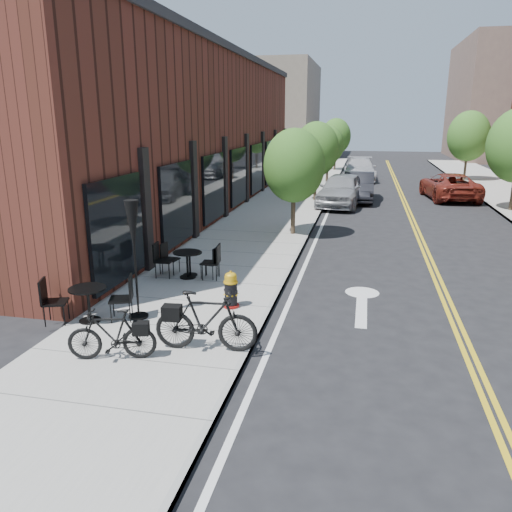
# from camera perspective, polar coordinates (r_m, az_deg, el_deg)

# --- Properties ---
(ground) EXTENTS (120.00, 120.00, 0.00)m
(ground) POSITION_cam_1_polar(r_m,az_deg,el_deg) (10.06, 0.19, -9.56)
(ground) COLOR black
(ground) RESTS_ON ground
(sidewalk_near) EXTENTS (4.00, 70.00, 0.12)m
(sidewalk_near) POSITION_cam_1_polar(r_m,az_deg,el_deg) (19.76, 0.60, 3.25)
(sidewalk_near) COLOR #9E9B93
(sidewalk_near) RESTS_ON ground
(building_near) EXTENTS (5.00, 28.00, 7.00)m
(building_near) POSITION_cam_1_polar(r_m,az_deg,el_deg) (24.41, -8.08, 13.60)
(building_near) COLOR #492117
(building_near) RESTS_ON ground
(bg_building_left) EXTENTS (8.00, 14.00, 10.00)m
(bg_building_left) POSITION_cam_1_polar(r_m,az_deg,el_deg) (57.77, 2.52, 16.26)
(bg_building_left) COLOR #726656
(bg_building_left) RESTS_ON ground
(bg_building_right) EXTENTS (10.00, 16.00, 12.00)m
(bg_building_right) POSITION_cam_1_polar(r_m,az_deg,el_deg) (60.59, 26.80, 15.60)
(bg_building_right) COLOR brown
(bg_building_right) RESTS_ON ground
(tree_near_a) EXTENTS (2.20, 2.20, 3.81)m
(tree_near_a) POSITION_cam_1_polar(r_m,az_deg,el_deg) (18.16, 4.37, 10.25)
(tree_near_a) COLOR #382B1E
(tree_near_a) RESTS_ON sidewalk_near
(tree_near_b) EXTENTS (2.30, 2.30, 3.98)m
(tree_near_b) POSITION_cam_1_polar(r_m,az_deg,el_deg) (26.08, 6.91, 12.02)
(tree_near_b) COLOR #382B1E
(tree_near_b) RESTS_ON sidewalk_near
(tree_near_c) EXTENTS (2.10, 2.10, 3.67)m
(tree_near_c) POSITION_cam_1_polar(r_m,az_deg,el_deg) (34.04, 8.25, 12.46)
(tree_near_c) COLOR #382B1E
(tree_near_c) RESTS_ON sidewalk_near
(tree_near_d) EXTENTS (2.40, 2.40, 4.11)m
(tree_near_d) POSITION_cam_1_polar(r_m,az_deg,el_deg) (42.01, 9.11, 13.34)
(tree_near_d) COLOR #382B1E
(tree_near_d) RESTS_ON sidewalk_near
(tree_far_c) EXTENTS (2.80, 2.80, 4.62)m
(tree_far_c) POSITION_cam_1_polar(r_m,az_deg,el_deg) (37.53, 23.14, 12.49)
(tree_far_c) COLOR #382B1E
(tree_far_c) RESTS_ON sidewalk_far
(fire_hydrant) EXTENTS (0.46, 0.46, 0.85)m
(fire_hydrant) POSITION_cam_1_polar(r_m,az_deg,el_deg) (11.26, -2.89, -3.90)
(fire_hydrant) COLOR maroon
(fire_hydrant) RESTS_ON sidewalk_near
(bicycle_left) EXTENTS (1.63, 0.82, 0.94)m
(bicycle_left) POSITION_cam_1_polar(r_m,az_deg,el_deg) (9.22, -16.17, -8.63)
(bicycle_left) COLOR black
(bicycle_left) RESTS_ON sidewalk_near
(bicycle_right) EXTENTS (1.95, 0.72, 1.14)m
(bicycle_right) POSITION_cam_1_polar(r_m,az_deg,el_deg) (9.19, -5.74, -7.43)
(bicycle_right) COLOR black
(bicycle_right) RESTS_ON sidewalk_near
(bistro_set_a) EXTENTS (1.83, 1.03, 0.97)m
(bistro_set_a) POSITION_cam_1_polar(r_m,az_deg,el_deg) (11.02, -18.62, -4.72)
(bistro_set_a) COLOR black
(bistro_set_a) RESTS_ON sidewalk_near
(bistro_set_b) EXTENTS (1.74, 0.81, 0.93)m
(bistro_set_b) POSITION_cam_1_polar(r_m,az_deg,el_deg) (13.40, -7.87, -0.54)
(bistro_set_b) COLOR black
(bistro_set_b) RESTS_ON sidewalk_near
(bistro_set_c) EXTENTS (1.60, 0.75, 0.85)m
(bistro_set_c) POSITION_cam_1_polar(r_m,az_deg,el_deg) (13.59, -7.58, -0.49)
(bistro_set_c) COLOR black
(bistro_set_c) RESTS_ON sidewalk_near
(patio_umbrella) EXTENTS (0.41, 0.41, 2.54)m
(patio_umbrella) POSITION_cam_1_polar(r_m,az_deg,el_deg) (10.58, -13.85, 2.38)
(patio_umbrella) COLOR black
(patio_umbrella) RESTS_ON sidewalk_near
(parked_car_a) EXTENTS (2.55, 5.01, 1.63)m
(parked_car_a) POSITION_cam_1_polar(r_m,az_deg,el_deg) (25.30, 9.75, 7.48)
(parked_car_a) COLOR #919398
(parked_car_a) RESTS_ON ground
(parked_car_b) EXTENTS (1.59, 4.49, 1.48)m
(parked_car_b) POSITION_cam_1_polar(r_m,az_deg,el_deg) (27.15, 11.65, 7.76)
(parked_car_b) COLOR black
(parked_car_b) RESTS_ON ground
(parked_car_c) EXTENTS (2.33, 5.36, 1.53)m
(parked_car_c) POSITION_cam_1_polar(r_m,az_deg,el_deg) (36.25, 11.77, 9.68)
(parked_car_c) COLOR #B7B6BC
(parked_car_c) RESTS_ON ground
(parked_car_far) EXTENTS (2.93, 5.32, 1.41)m
(parked_car_far) POSITION_cam_1_polar(r_m,az_deg,el_deg) (29.04, 21.21, 7.46)
(parked_car_far) COLOR maroon
(parked_car_far) RESTS_ON ground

